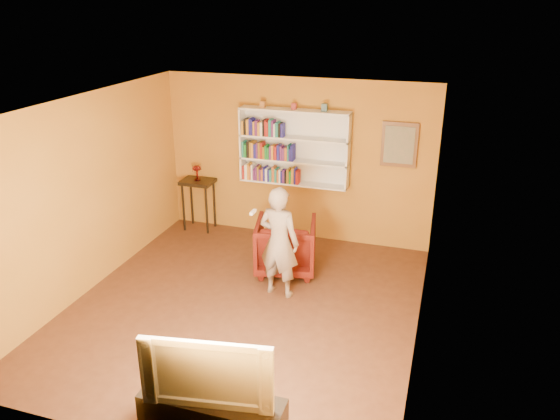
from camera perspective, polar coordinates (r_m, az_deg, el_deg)
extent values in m
cube|color=#462716|center=(7.45, -3.82, -10.51)|extent=(5.30, 5.80, 0.12)
cube|color=#AD7020|center=(9.07, 1.76, 5.29)|extent=(5.30, 0.04, 2.70)
cube|color=#AD7020|center=(4.82, -15.37, -11.16)|extent=(5.30, 0.04, 2.70)
cube|color=#AD7020|center=(7.89, -19.62, 1.49)|extent=(0.04, 5.80, 2.70)
cube|color=#AD7020|center=(6.38, 15.23, -2.72)|extent=(0.04, 5.80, 2.70)
cube|color=white|center=(6.42, -4.44, 11.08)|extent=(5.30, 5.80, 0.06)
cube|color=white|center=(8.96, 1.71, 6.75)|extent=(1.80, 0.03, 1.20)
cube|color=white|center=(9.12, -3.91, 6.98)|extent=(0.03, 0.28, 1.20)
cube|color=white|center=(8.65, 7.14, 6.04)|extent=(0.03, 0.28, 1.20)
cube|color=white|center=(9.02, 1.44, 2.87)|extent=(1.80, 0.28, 0.03)
cube|color=white|center=(8.90, 1.46, 5.18)|extent=(1.80, 0.28, 0.03)
cube|color=white|center=(8.80, 1.49, 7.56)|extent=(1.80, 0.28, 0.03)
cube|color=white|center=(8.71, 1.51, 10.37)|extent=(1.80, 0.28, 0.03)
cube|color=maroon|center=(9.19, -3.72, 4.02)|extent=(0.03, 0.15, 0.23)
cube|color=white|center=(9.17, -3.45, 4.10)|extent=(0.04, 0.16, 0.26)
cube|color=orange|center=(9.16, -3.19, 4.11)|extent=(0.03, 0.17, 0.27)
cube|color=#B65B24|center=(9.15, -3.02, 4.00)|extent=(0.02, 0.16, 0.24)
cube|color=white|center=(9.14, -2.82, 4.05)|extent=(0.03, 0.17, 0.26)
cube|color=#5C2268|center=(9.13, -2.61, 3.81)|extent=(0.03, 0.15, 0.19)
cube|color=#5C2268|center=(9.12, -2.37, 3.95)|extent=(0.03, 0.17, 0.24)
cube|color=olive|center=(9.10, -2.18, 3.91)|extent=(0.03, 0.15, 0.24)
cube|color=#5C2268|center=(9.11, -1.97, 3.79)|extent=(0.03, 0.18, 0.20)
cube|color=#B65B24|center=(9.08, -1.78, 3.74)|extent=(0.03, 0.15, 0.19)
cube|color=navy|center=(9.08, -1.52, 3.86)|extent=(0.03, 0.19, 0.23)
cube|color=white|center=(9.05, -1.34, 3.75)|extent=(0.04, 0.14, 0.21)
cube|color=navy|center=(9.05, -1.09, 3.70)|extent=(0.03, 0.16, 0.20)
cube|color=#238077|center=(9.04, -0.86, 3.71)|extent=(0.04, 0.17, 0.21)
cube|color=#B65B24|center=(9.02, -0.59, 3.82)|extent=(0.04, 0.17, 0.25)
cube|color=#238077|center=(9.02, -0.32, 3.71)|extent=(0.04, 0.18, 0.22)
cube|color=#B65B24|center=(9.00, -0.12, 3.63)|extent=(0.02, 0.16, 0.21)
cube|color=white|center=(9.00, 0.10, 3.68)|extent=(0.02, 0.19, 0.22)
cube|color=navy|center=(8.99, 0.29, 3.57)|extent=(0.03, 0.18, 0.20)
cube|color=#5C2268|center=(8.97, 0.47, 3.56)|extent=(0.03, 0.15, 0.21)
cube|color=black|center=(8.97, 0.71, 3.52)|extent=(0.03, 0.17, 0.20)
cube|color=olive|center=(8.95, 0.93, 3.63)|extent=(0.03, 0.17, 0.24)
cube|color=#1B7D2F|center=(8.93, 1.15, 3.47)|extent=(0.03, 0.14, 0.20)
cube|color=orange|center=(8.92, 1.42, 3.66)|extent=(0.04, 0.16, 0.27)
cube|color=navy|center=(8.91, 1.65, 3.62)|extent=(0.03, 0.15, 0.26)
cube|color=maroon|center=(8.90, 1.90, 3.49)|extent=(0.04, 0.15, 0.23)
cube|color=#238077|center=(9.08, -3.77, 6.43)|extent=(0.03, 0.16, 0.26)
cube|color=#1B7D2F|center=(9.06, -3.54, 6.25)|extent=(0.04, 0.14, 0.22)
cube|color=black|center=(9.04, -3.26, 6.39)|extent=(0.04, 0.14, 0.27)
cube|color=olive|center=(9.04, -2.99, 6.38)|extent=(0.03, 0.17, 0.26)
cube|color=orange|center=(9.04, -2.75, 6.35)|extent=(0.04, 0.19, 0.26)
cube|color=navy|center=(9.00, -2.53, 6.22)|extent=(0.04, 0.14, 0.23)
cube|color=#5C2268|center=(9.00, -2.28, 6.29)|extent=(0.03, 0.16, 0.26)
cube|color=olive|center=(8.99, -2.06, 6.31)|extent=(0.03, 0.18, 0.26)
cube|color=maroon|center=(8.98, -1.81, 6.30)|extent=(0.03, 0.19, 0.26)
cube|color=olive|center=(8.98, -1.58, 6.09)|extent=(0.03, 0.19, 0.20)
cube|color=#1B7D2F|center=(8.95, -1.37, 6.12)|extent=(0.03, 0.16, 0.23)
cube|color=#1B7D2F|center=(8.95, -1.14, 6.03)|extent=(0.03, 0.17, 0.20)
cube|color=#5C2268|center=(8.92, -0.92, 6.06)|extent=(0.03, 0.15, 0.22)
cube|color=orange|center=(8.91, -0.68, 6.09)|extent=(0.04, 0.15, 0.24)
cube|color=maroon|center=(8.91, -0.36, 6.07)|extent=(0.04, 0.19, 0.23)
cube|color=navy|center=(8.88, -0.08, 6.07)|extent=(0.04, 0.15, 0.25)
cube|color=#5C2268|center=(8.87, 0.21, 6.02)|extent=(0.03, 0.15, 0.24)
cube|color=#5C2268|center=(8.86, 0.45, 5.90)|extent=(0.04, 0.15, 0.21)
cube|color=#B65B24|center=(8.86, 0.76, 5.94)|extent=(0.04, 0.19, 0.22)
cube|color=#238077|center=(8.85, 0.98, 6.05)|extent=(0.02, 0.18, 0.26)
cube|color=navy|center=(8.83, 1.12, 5.82)|extent=(0.02, 0.15, 0.20)
cube|color=navy|center=(8.83, 1.37, 6.03)|extent=(0.04, 0.19, 0.26)
cube|color=orange|center=(9.00, -3.79, 8.63)|extent=(0.04, 0.17, 0.22)
cube|color=black|center=(8.99, -3.52, 8.75)|extent=(0.04, 0.19, 0.26)
cube|color=orange|center=(8.96, -3.28, 8.68)|extent=(0.04, 0.16, 0.25)
cube|color=navy|center=(8.95, -3.00, 8.74)|extent=(0.04, 0.18, 0.27)
cube|color=navy|center=(8.93, -2.80, 8.69)|extent=(0.02, 0.17, 0.26)
cube|color=orange|center=(8.93, -2.61, 8.58)|extent=(0.03, 0.18, 0.22)
cube|color=#5C2268|center=(8.90, -2.40, 8.60)|extent=(0.04, 0.15, 0.24)
cube|color=orange|center=(8.90, -2.09, 8.52)|extent=(0.03, 0.18, 0.22)
cube|color=white|center=(8.89, -1.83, 8.51)|extent=(0.04, 0.17, 0.22)
cube|color=black|center=(8.86, -1.61, 8.62)|extent=(0.03, 0.16, 0.26)
cube|color=maroon|center=(8.85, -1.41, 8.61)|extent=(0.02, 0.16, 0.27)
cube|color=maroon|center=(8.85, -1.21, 8.50)|extent=(0.03, 0.16, 0.23)
cube|color=#238077|center=(8.83, -0.93, 8.61)|extent=(0.04, 0.17, 0.27)
cube|color=#5C2268|center=(8.82, -0.66, 8.55)|extent=(0.03, 0.16, 0.26)
cube|color=white|center=(8.82, -0.46, 8.39)|extent=(0.03, 0.17, 0.21)
cube|color=#238077|center=(8.81, -0.21, 8.45)|extent=(0.04, 0.18, 0.23)
cube|color=black|center=(8.80, 0.08, 8.38)|extent=(0.03, 0.18, 0.22)
cube|color=navy|center=(8.77, 0.31, 8.34)|extent=(0.04, 0.15, 0.22)
cube|color=#B47233|center=(8.85, -1.80, 10.98)|extent=(0.08, 0.08, 0.10)
cube|color=#A23636|center=(8.70, 1.47, 10.78)|extent=(0.07, 0.07, 0.10)
cube|color=#42646E|center=(8.57, 4.69, 10.63)|extent=(0.09, 0.09, 0.12)
cube|color=brown|center=(8.62, 12.36, 6.69)|extent=(0.55, 0.04, 0.70)
cube|color=gray|center=(8.60, 12.35, 6.65)|extent=(0.45, 0.02, 0.58)
cylinder|color=black|center=(9.68, -10.05, 0.22)|extent=(0.04, 0.04, 0.84)
cylinder|color=black|center=(9.49, -7.67, -0.07)|extent=(0.04, 0.04, 0.84)
cylinder|color=black|center=(9.94, -9.21, 0.87)|extent=(0.04, 0.04, 0.84)
cylinder|color=black|center=(9.76, -6.88, 0.59)|extent=(0.04, 0.04, 0.84)
cube|color=black|center=(9.56, -8.60, 2.94)|extent=(0.55, 0.42, 0.06)
cylinder|color=maroon|center=(9.55, -8.62, 3.17)|extent=(0.11, 0.11, 0.02)
cylinder|color=maroon|center=(9.52, -8.65, 3.63)|extent=(0.03, 0.03, 0.14)
ellipsoid|color=maroon|center=(9.49, -8.69, 4.33)|extent=(0.15, 0.15, 0.10)
cylinder|color=beige|center=(9.46, -8.27, 4.26)|extent=(0.01, 0.01, 0.11)
cylinder|color=beige|center=(9.51, -8.25, 4.36)|extent=(0.01, 0.01, 0.11)
cylinder|color=beige|center=(9.56, -8.48, 4.43)|extent=(0.01, 0.01, 0.11)
cylinder|color=beige|center=(9.56, -8.84, 4.42)|extent=(0.01, 0.01, 0.11)
cylinder|color=beige|center=(9.52, -9.10, 4.33)|extent=(0.01, 0.01, 0.11)
cylinder|color=beige|center=(9.47, -9.12, 4.23)|extent=(0.01, 0.01, 0.11)
cylinder|color=beige|center=(9.42, -8.89, 4.16)|extent=(0.01, 0.01, 0.11)
cylinder|color=beige|center=(9.42, -8.53, 4.17)|extent=(0.01, 0.01, 0.11)
imported|color=#410704|center=(8.15, 0.60, -3.74)|extent=(1.05, 1.07, 0.81)
imported|color=#806D5D|center=(7.37, -0.11, -3.36)|extent=(0.63, 0.46, 1.57)
cube|color=white|center=(6.99, -2.83, -0.22)|extent=(0.04, 0.15, 0.04)
cube|color=black|center=(5.44, -7.04, -20.82)|extent=(1.35, 0.40, 0.48)
imported|color=black|center=(5.07, -7.35, -15.95)|extent=(1.20, 0.35, 0.68)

